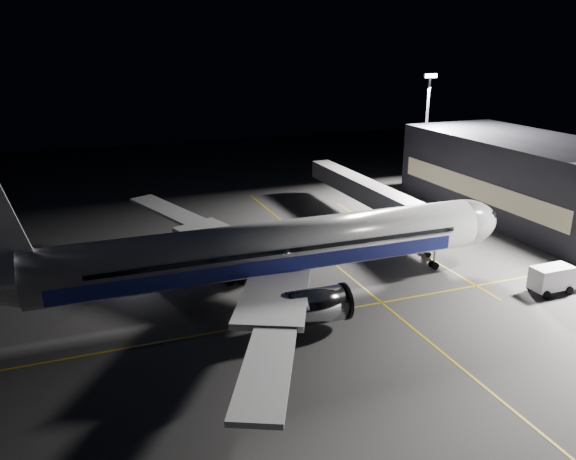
# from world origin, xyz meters

# --- Properties ---
(ground) EXTENTS (200.00, 200.00, 0.00)m
(ground) POSITION_xyz_m (0.00, 0.00, 0.00)
(ground) COLOR #4C4C4F
(ground) RESTS_ON ground
(guide_line_main) EXTENTS (0.25, 80.00, 0.01)m
(guide_line_main) POSITION_xyz_m (10.00, 0.00, 0.01)
(guide_line_main) COLOR gold
(guide_line_main) RESTS_ON ground
(guide_line_cross) EXTENTS (70.00, 0.25, 0.01)m
(guide_line_cross) POSITION_xyz_m (0.00, -6.00, 0.01)
(guide_line_cross) COLOR gold
(guide_line_cross) RESTS_ON ground
(guide_line_side) EXTENTS (0.25, 40.00, 0.01)m
(guide_line_side) POSITION_xyz_m (22.00, 10.00, 0.01)
(guide_line_side) COLOR gold
(guide_line_side) RESTS_ON ground
(airliner) EXTENTS (61.48, 54.22, 16.64)m
(airliner) POSITION_xyz_m (-1.08, 0.00, 5.16)
(airliner) COLOR silver
(airliner) RESTS_ON ground
(terminal) EXTENTS (18.12, 40.00, 12.00)m
(terminal) POSITION_xyz_m (45.98, 14.00, 6.00)
(terminal) COLOR black
(terminal) RESTS_ON ground
(jet_bridge) EXTENTS (3.60, 34.40, 6.30)m
(jet_bridge) POSITION_xyz_m (22.00, 18.06, 4.58)
(jet_bridge) COLOR #B2B2B7
(jet_bridge) RESTS_ON ground
(floodlight_mast_north) EXTENTS (2.40, 0.68, 20.70)m
(floodlight_mast_north) POSITION_xyz_m (40.00, 31.99, 12.37)
(floodlight_mast_north) COLOR #59595E
(floodlight_mast_north) RESTS_ON ground
(service_truck) EXTENTS (5.83, 2.64, 2.97)m
(service_truck) POSITION_xyz_m (28.82, -10.19, 1.59)
(service_truck) COLOR white
(service_truck) RESTS_ON ground
(baggage_tug) EXTENTS (2.45, 2.11, 1.57)m
(baggage_tug) POSITION_xyz_m (-12.97, 11.85, 0.73)
(baggage_tug) COLOR black
(baggage_tug) RESTS_ON ground
(safety_cone_a) EXTENTS (0.38, 0.38, 0.57)m
(safety_cone_a) POSITION_xyz_m (-2.58, 9.34, 0.28)
(safety_cone_a) COLOR #E14309
(safety_cone_a) RESTS_ON ground
(safety_cone_b) EXTENTS (0.45, 0.45, 0.67)m
(safety_cone_b) POSITION_xyz_m (3.26, 4.00, 0.34)
(safety_cone_b) COLOR #E14309
(safety_cone_b) RESTS_ON ground
(safety_cone_c) EXTENTS (0.41, 0.41, 0.61)m
(safety_cone_c) POSITION_xyz_m (0.17, 4.00, 0.31)
(safety_cone_c) COLOR #E14309
(safety_cone_c) RESTS_ON ground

